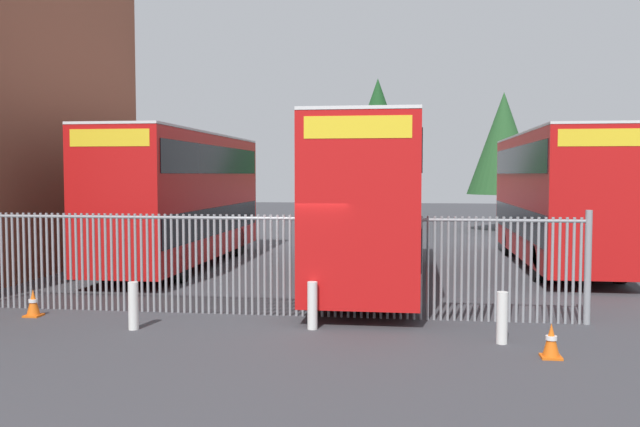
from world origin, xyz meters
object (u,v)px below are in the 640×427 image
(double_decker_bus_behind_fence_left, at_px, (555,194))
(traffic_cone_mid_forecourt, at_px, (551,341))
(bollard_near_right, at_px, (502,318))
(traffic_cone_by_gate, at_px, (33,303))
(bollard_near_left, at_px, (133,306))
(double_decker_bus_behind_fence_right, at_px, (182,194))
(double_decker_bus_near_gate, at_px, (373,198))
(bollard_center_front, at_px, (312,305))

(double_decker_bus_behind_fence_left, relative_size, traffic_cone_mid_forecourt, 18.32)
(bollard_near_right, bearing_deg, traffic_cone_by_gate, 173.85)
(bollard_near_left, height_order, bollard_near_right, same)
(double_decker_bus_behind_fence_left, distance_m, traffic_cone_mid_forecourt, 12.12)
(double_decker_bus_behind_fence_left, bearing_deg, double_decker_bus_behind_fence_right, -172.68)
(double_decker_bus_near_gate, xyz_separation_m, traffic_cone_mid_forecourt, (3.40, -7.07, -2.13))
(double_decker_bus_behind_fence_right, relative_size, bollard_near_right, 11.38)
(bollard_center_front, relative_size, bollard_near_right, 1.00)
(bollard_near_left, distance_m, traffic_cone_by_gate, 2.81)
(double_decker_bus_near_gate, xyz_separation_m, double_decker_bus_behind_fence_right, (-6.54, 3.04, 0.00))
(double_decker_bus_near_gate, relative_size, double_decker_bus_behind_fence_left, 1.00)
(bollard_center_front, xyz_separation_m, bollard_near_right, (3.58, -0.68, 0.00))
(double_decker_bus_near_gate, bearing_deg, traffic_cone_mid_forecourt, -64.34)
(traffic_cone_by_gate, distance_m, traffic_cone_mid_forecourt, 10.62)
(double_decker_bus_behind_fence_right, bearing_deg, double_decker_bus_near_gate, -24.92)
(traffic_cone_by_gate, bearing_deg, double_decker_bus_behind_fence_left, 37.28)
(bollard_center_front, height_order, bollard_near_right, same)
(traffic_cone_by_gate, bearing_deg, double_decker_bus_near_gate, 36.16)
(double_decker_bus_behind_fence_right, xyz_separation_m, traffic_cone_by_gate, (-0.51, -8.18, -2.13))
(double_decker_bus_near_gate, relative_size, traffic_cone_mid_forecourt, 18.32)
(double_decker_bus_behind_fence_right, bearing_deg, bollard_near_left, -76.65)
(double_decker_bus_near_gate, bearing_deg, double_decker_bus_behind_fence_left, 38.60)
(bollard_near_left, bearing_deg, double_decker_bus_behind_fence_right, 103.35)
(traffic_cone_mid_forecourt, bearing_deg, bollard_center_front, 160.02)
(bollard_near_left, distance_m, bollard_center_front, 3.55)
(bollard_near_left, distance_m, traffic_cone_mid_forecourt, 7.85)
(double_decker_bus_behind_fence_left, height_order, bollard_center_front, double_decker_bus_behind_fence_left)
(double_decker_bus_behind_fence_right, distance_m, traffic_cone_mid_forecourt, 14.33)
(double_decker_bus_near_gate, distance_m, double_decker_bus_behind_fence_right, 7.21)
(bollard_near_right, bearing_deg, double_decker_bus_behind_fence_right, 135.03)
(double_decker_bus_behind_fence_left, height_order, bollard_near_right, double_decker_bus_behind_fence_left)
(double_decker_bus_behind_fence_right, relative_size, traffic_cone_by_gate, 18.32)
(double_decker_bus_behind_fence_left, xyz_separation_m, traffic_cone_mid_forecourt, (-2.39, -11.69, -2.13))
(bollard_near_right, distance_m, traffic_cone_mid_forecourt, 1.13)
(bollard_center_front, relative_size, traffic_cone_mid_forecourt, 1.61)
(bollard_near_left, bearing_deg, double_decker_bus_behind_fence_left, 46.34)
(double_decker_bus_behind_fence_left, relative_size, bollard_center_front, 11.38)
(bollard_center_front, distance_m, bollard_near_right, 3.64)
(double_decker_bus_behind_fence_right, relative_size, bollard_near_left, 11.38)
(traffic_cone_by_gate, bearing_deg, double_decker_bus_behind_fence_right, 86.46)
(bollard_center_front, bearing_deg, double_decker_bus_behind_fence_left, 56.70)
(bollard_center_front, bearing_deg, bollard_near_right, -10.67)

